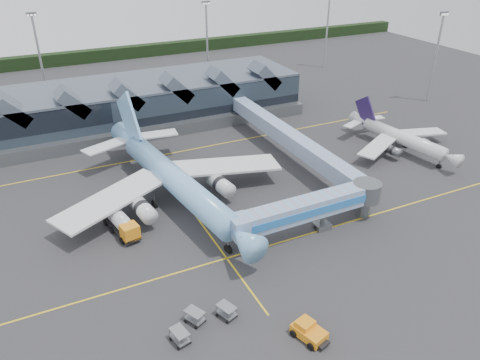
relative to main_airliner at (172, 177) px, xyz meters
name	(u,v)px	position (x,y,z in m)	size (l,w,h in m)	color
ground	(205,229)	(1.61, -10.07, -4.36)	(260.00, 260.00, 0.00)	#2C2C2F
taxi_stripes	(183,198)	(1.61, -0.07, -4.35)	(120.00, 60.00, 0.01)	yellow
tree_line_far	(83,57)	(1.61, 99.93, -2.36)	(260.00, 4.00, 4.00)	black
terminal	(104,108)	(-3.46, 37.28, 0.52)	(90.00, 22.25, 12.52)	black
light_masts	(188,48)	(22.61, 52.73, 8.13)	(132.40, 42.56, 22.45)	#94969C
main_airliner	(172,177)	(0.00, 0.00, 0.00)	(39.77, 46.13, 14.83)	#69A8D6
regional_jet	(399,137)	(47.86, -0.60, -1.46)	(24.17, 26.58, 9.13)	silver
jet_bridge	(318,206)	(16.55, -17.66, -0.13)	(25.29, 4.36, 6.02)	#80A3D5
fuel_truck	(119,221)	(-10.01, -5.04, -2.57)	(4.07, 9.57, 3.18)	black
pushback_tug	(309,331)	(4.04, -34.84, -3.52)	(3.57, 4.63, 1.88)	orange
baggage_carts	(201,320)	(-6.16, -28.22, -3.46)	(8.20, 4.69, 1.59)	gray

